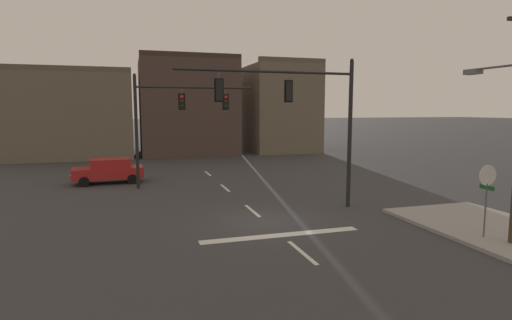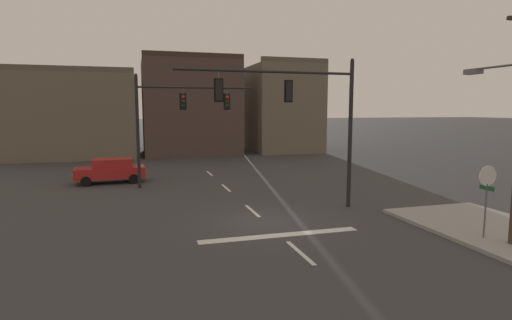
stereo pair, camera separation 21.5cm
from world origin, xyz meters
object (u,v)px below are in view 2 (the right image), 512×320
object	(u,v)px
signal_mast_near_side	(304,108)
stop_sign	(487,184)
signal_mast_far_side	(172,113)
car_lot_nearside	(111,170)

from	to	relation	value
signal_mast_near_side	stop_sign	bearing A→B (deg)	-54.00
signal_mast_near_side	stop_sign	world-z (taller)	signal_mast_near_side
signal_mast_near_side	stop_sign	distance (m)	8.20
signal_mast_far_side	stop_sign	size ratio (longest dim) A/B	2.57
signal_mast_near_side	signal_mast_far_side	world-z (taller)	signal_mast_near_side
signal_mast_far_side	car_lot_nearside	size ratio (longest dim) A/B	1.60
signal_mast_far_side	stop_sign	bearing A→B (deg)	-54.77
signal_mast_near_side	car_lot_nearside	world-z (taller)	signal_mast_near_side
signal_mast_near_side	signal_mast_far_side	distance (m)	9.60
stop_sign	signal_mast_near_side	bearing A→B (deg)	126.00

